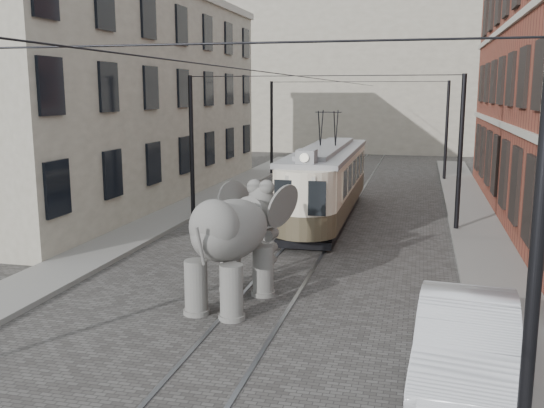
# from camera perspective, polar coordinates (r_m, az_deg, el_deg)

# --- Properties ---
(ground) EXTENTS (120.00, 120.00, 0.00)m
(ground) POSITION_cam_1_polar(r_m,az_deg,el_deg) (18.99, 1.91, -5.78)
(ground) COLOR #494744
(tram_rails) EXTENTS (1.54, 80.00, 0.02)m
(tram_rails) POSITION_cam_1_polar(r_m,az_deg,el_deg) (18.99, 1.91, -5.75)
(tram_rails) COLOR slate
(tram_rails) RESTS_ON ground
(sidewalk_right) EXTENTS (2.00, 60.00, 0.15)m
(sidewalk_right) POSITION_cam_1_polar(r_m,az_deg,el_deg) (18.73, 20.29, -6.44)
(sidewalk_right) COLOR slate
(sidewalk_right) RESTS_ON ground
(sidewalk_left) EXTENTS (2.00, 60.00, 0.15)m
(sidewalk_left) POSITION_cam_1_polar(r_m,az_deg,el_deg) (21.23, -15.57, -4.21)
(sidewalk_left) COLOR slate
(sidewalk_left) RESTS_ON ground
(stucco_building) EXTENTS (7.00, 24.00, 10.00)m
(stucco_building) POSITION_cam_1_polar(r_m,az_deg,el_deg) (31.51, -14.28, 9.59)
(stucco_building) COLOR gray
(stucco_building) RESTS_ON ground
(distant_block) EXTENTS (28.00, 10.00, 14.00)m
(distant_block) POSITION_cam_1_polar(r_m,az_deg,el_deg) (57.99, 10.35, 11.98)
(distant_block) COLOR gray
(distant_block) RESTS_ON ground
(catenary) EXTENTS (11.00, 30.20, 6.00)m
(catenary) POSITION_cam_1_polar(r_m,az_deg,el_deg) (23.30, 4.03, 4.75)
(catenary) COLOR black
(catenary) RESTS_ON ground
(tram) EXTENTS (2.47, 11.48, 4.55)m
(tram) POSITION_cam_1_polar(r_m,az_deg,el_deg) (25.65, 5.25, 3.62)
(tram) COLOR beige
(tram) RESTS_ON ground
(elephant) EXTENTS (3.39, 5.23, 2.99)m
(elephant) POSITION_cam_1_polar(r_m,az_deg,el_deg) (15.24, -3.91, -4.07)
(elephant) COLOR #62605B
(elephant) RESTS_ON ground
(parked_car) EXTENTS (2.11, 5.13, 1.66)m
(parked_car) POSITION_cam_1_polar(r_m,az_deg,el_deg) (11.75, 17.82, -12.51)
(parked_car) COLOR silver
(parked_car) RESTS_ON ground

